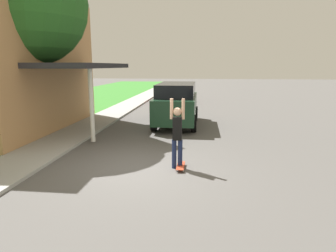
{
  "coord_description": "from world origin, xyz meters",
  "views": [
    {
      "loc": [
        1.76,
        -7.98,
        2.87
      ],
      "look_at": [
        0.65,
        1.75,
        0.9
      ],
      "focal_mm": 32.0,
      "sensor_mm": 36.0,
      "label": 1
    }
  ],
  "objects": [
    {
      "name": "skateboarder",
      "position": [
        1.09,
        0.15,
        1.04
      ],
      "size": [
        0.41,
        0.23,
        2.0
      ],
      "color": "#192347",
      "rests_on": "ground_plane"
    },
    {
      "name": "lawn_tree_near",
      "position": [
        -5.23,
        3.76,
        5.26
      ],
      "size": [
        4.87,
        4.87,
        7.63
      ],
      "color": "brown",
      "rests_on": "lawn"
    },
    {
      "name": "lawn",
      "position": [
        -8.0,
        6.0,
        0.04
      ],
      "size": [
        10.0,
        80.0,
        0.08
      ],
      "color": "#387F2D",
      "rests_on": "ground_plane"
    },
    {
      "name": "ground_plane",
      "position": [
        0.0,
        0.0,
        0.0
      ],
      "size": [
        120.0,
        120.0,
        0.0
      ],
      "primitive_type": "plane",
      "color": "#54514F"
    },
    {
      "name": "car_down_street",
      "position": [
        -0.57,
        16.0,
        0.66
      ],
      "size": [
        1.95,
        4.02,
        1.37
      ],
      "color": "maroon",
      "rests_on": "ground_plane"
    },
    {
      "name": "sidewalk",
      "position": [
        -3.6,
        6.0,
        0.05
      ],
      "size": [
        1.8,
        80.0,
        0.1
      ],
      "color": "#9E9E99",
      "rests_on": "ground_plane"
    },
    {
      "name": "skateboard",
      "position": [
        1.2,
        0.11,
        0.08
      ],
      "size": [
        0.22,
        0.76,
        0.1
      ],
      "color": "#B73D23",
      "rests_on": "ground_plane"
    },
    {
      "name": "suv_parked",
      "position": [
        0.53,
        6.45,
        1.1
      ],
      "size": [
        2.02,
        4.59,
        2.05
      ],
      "color": "#193823",
      "rests_on": "ground_plane"
    }
  ]
}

